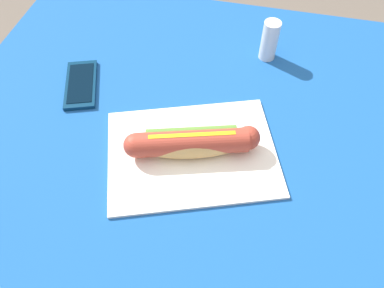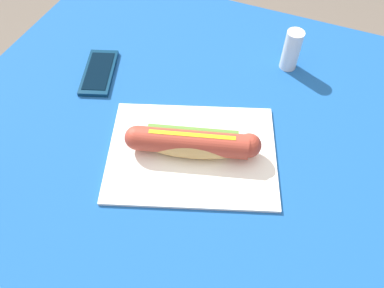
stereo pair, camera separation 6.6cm
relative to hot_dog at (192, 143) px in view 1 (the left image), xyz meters
The scene contains 6 objects.
ground_plane 0.79m from the hot_dog, 29.10° to the left, with size 6.00×6.00×0.00m, color #6B6056.
dining_table 0.18m from the hot_dog, 29.10° to the left, with size 1.11×0.90×0.76m.
paper_wrapper 0.03m from the hot_dog, 73.44° to the right, with size 0.30×0.22×0.01m, color white.
hot_dog is the anchor object (origin of this frame).
cell_phone 0.29m from the hot_dog, 156.19° to the left, with size 0.10×0.15×0.01m.
salt_shaker 0.31m from the hot_dog, 70.69° to the left, with size 0.04×0.04×0.09m, color silver.
Camera 1 is at (0.03, -0.42, 1.32)m, focal length 35.42 mm.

